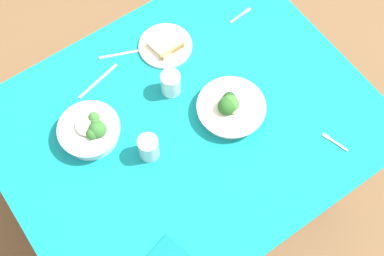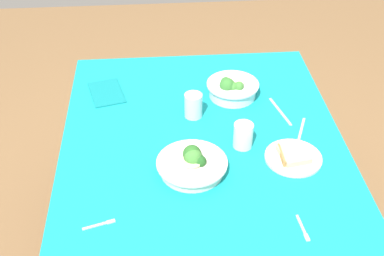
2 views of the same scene
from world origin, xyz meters
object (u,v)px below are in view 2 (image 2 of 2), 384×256
(table_knife_right, at_px, (280,112))
(broccoli_bowl_far, at_px, (232,89))
(bread_side_plate, at_px, (293,157))
(water_glass_center, at_px, (243,135))
(table_knife_left, at_px, (301,131))
(water_glass_side, at_px, (193,105))
(broccoli_bowl_near, at_px, (192,164))
(fork_by_far_bowl, at_px, (303,229))
(fork_by_near_bowl, at_px, (100,224))
(napkin_folded_upper, at_px, (107,93))

(table_knife_right, bearing_deg, broccoli_bowl_far, 40.95)
(bread_side_plate, height_order, water_glass_center, water_glass_center)
(table_knife_left, bearing_deg, water_glass_side, 93.72)
(broccoli_bowl_near, relative_size, water_glass_side, 2.47)
(water_glass_center, distance_m, fork_by_far_bowl, 0.45)
(broccoli_bowl_far, relative_size, fork_by_far_bowl, 2.06)
(broccoli_bowl_far, distance_m, water_glass_center, 0.34)
(broccoli_bowl_far, distance_m, bread_side_plate, 0.46)
(table_knife_left, relative_size, table_knife_right, 0.91)
(water_glass_center, xyz_separation_m, table_knife_left, (-0.07, 0.24, -0.05))
(bread_side_plate, xyz_separation_m, fork_by_near_bowl, (0.27, -0.69, -0.01))
(water_glass_center, height_order, fork_by_near_bowl, water_glass_center)
(napkin_folded_upper, bearing_deg, fork_by_far_bowl, 38.38)
(broccoli_bowl_far, xyz_separation_m, napkin_folded_upper, (-0.07, -0.54, -0.04))
(water_glass_side, xyz_separation_m, fork_by_far_bowl, (0.64, 0.30, -0.05))
(fork_by_far_bowl, distance_m, table_knife_right, 0.64)
(broccoli_bowl_near, height_order, fork_by_far_bowl, broccoli_bowl_near)
(water_glass_side, height_order, table_knife_right, water_glass_side)
(broccoli_bowl_far, bearing_deg, water_glass_center, -1.22)
(water_glass_center, bearing_deg, table_knife_left, 105.41)
(fork_by_near_bowl, bearing_deg, broccoli_bowl_far, 37.16)
(broccoli_bowl_far, bearing_deg, water_glass_side, -53.67)
(broccoli_bowl_far, bearing_deg, fork_by_far_bowl, 8.72)
(bread_side_plate, xyz_separation_m, water_glass_side, (-0.30, -0.34, 0.04))
(broccoli_bowl_near, height_order, napkin_folded_upper, broccoli_bowl_near)
(table_knife_right, bearing_deg, fork_by_far_bowl, 160.75)
(broccoli_bowl_near, bearing_deg, water_glass_side, 174.67)
(broccoli_bowl_near, height_order, fork_by_near_bowl, broccoli_bowl_near)
(broccoli_bowl_far, height_order, broccoli_bowl_near, broccoli_bowl_far)
(fork_by_far_bowl, bearing_deg, broccoli_bowl_far, -176.62)
(broccoli_bowl_far, xyz_separation_m, fork_by_near_bowl, (0.70, -0.52, -0.04))
(bread_side_plate, distance_m, fork_by_near_bowl, 0.74)
(water_glass_side, distance_m, table_knife_left, 0.44)
(water_glass_side, xyz_separation_m, fork_by_near_bowl, (0.57, -0.34, -0.05))
(broccoli_bowl_far, bearing_deg, napkin_folded_upper, -96.93)
(broccoli_bowl_near, distance_m, bread_side_plate, 0.38)
(water_glass_side, relative_size, fork_by_far_bowl, 0.94)
(fork_by_far_bowl, relative_size, table_knife_left, 0.60)
(bread_side_plate, distance_m, water_glass_side, 0.46)
(water_glass_side, relative_size, fork_by_near_bowl, 0.98)
(napkin_folded_upper, bearing_deg, table_knife_left, 66.57)
(broccoli_bowl_near, distance_m, water_glass_side, 0.34)
(water_glass_side, distance_m, fork_by_far_bowl, 0.71)
(water_glass_side, height_order, fork_by_near_bowl, water_glass_side)
(fork_by_near_bowl, relative_size, table_knife_right, 0.53)
(table_knife_right, bearing_deg, water_glass_side, 76.35)
(water_glass_center, height_order, table_knife_left, water_glass_center)
(broccoli_bowl_far, xyz_separation_m, bread_side_plate, (0.43, 0.17, -0.03))
(fork_by_near_bowl, bearing_deg, table_knife_right, 22.58)
(broccoli_bowl_far, distance_m, fork_by_far_bowl, 0.78)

